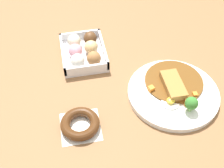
# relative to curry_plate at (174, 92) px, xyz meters

# --- Properties ---
(ground_plane) EXTENTS (1.60, 1.60, 0.00)m
(ground_plane) POSITION_rel_curry_plate_xyz_m (0.04, 0.08, -0.01)
(ground_plane) COLOR brown
(curry_plate) EXTENTS (0.29, 0.29, 0.07)m
(curry_plate) POSITION_rel_curry_plate_xyz_m (0.00, 0.00, 0.00)
(curry_plate) COLOR white
(curry_plate) RESTS_ON ground_plane
(donut_box) EXTENTS (0.19, 0.15, 0.06)m
(donut_box) POSITION_rel_curry_plate_xyz_m (0.24, 0.26, 0.01)
(donut_box) COLOR white
(donut_box) RESTS_ON ground_plane
(chocolate_ring_donut) EXTENTS (0.12, 0.12, 0.03)m
(chocolate_ring_donut) POSITION_rel_curry_plate_xyz_m (-0.06, 0.31, 0.00)
(chocolate_ring_donut) COLOR white
(chocolate_ring_donut) RESTS_ON ground_plane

